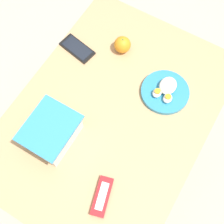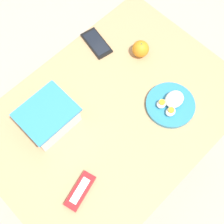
{
  "view_description": "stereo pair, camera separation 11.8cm",
  "coord_description": "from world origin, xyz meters",
  "px_view_note": "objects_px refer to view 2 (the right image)",
  "views": [
    {
      "loc": [
        -0.41,
        -0.24,
        1.82
      ],
      "look_at": [
        -0.01,
        -0.0,
        0.73
      ],
      "focal_mm": 50.0,
      "sensor_mm": 36.0,
      "label": 1
    },
    {
      "loc": [
        -0.33,
        -0.34,
        1.82
      ],
      "look_at": [
        -0.01,
        -0.0,
        0.73
      ],
      "focal_mm": 50.0,
      "sensor_mm": 36.0,
      "label": 2
    }
  ],
  "objects_px": {
    "rice_plate": "(171,104)",
    "cell_phone": "(96,43)",
    "candy_bar": "(80,191)",
    "orange_fruit": "(141,49)",
    "food_container": "(49,118)"
  },
  "relations": [
    {
      "from": "orange_fruit",
      "to": "food_container",
      "type": "bearing_deg",
      "value": 176.71
    },
    {
      "from": "rice_plate",
      "to": "cell_phone",
      "type": "relative_size",
      "value": 1.19
    },
    {
      "from": "food_container",
      "to": "orange_fruit",
      "type": "relative_size",
      "value": 2.84
    },
    {
      "from": "rice_plate",
      "to": "candy_bar",
      "type": "distance_m",
      "value": 0.48
    },
    {
      "from": "cell_phone",
      "to": "candy_bar",
      "type": "bearing_deg",
      "value": -138.83
    },
    {
      "from": "food_container",
      "to": "rice_plate",
      "type": "relative_size",
      "value": 1.04
    },
    {
      "from": "food_container",
      "to": "rice_plate",
      "type": "distance_m",
      "value": 0.47
    },
    {
      "from": "orange_fruit",
      "to": "rice_plate",
      "type": "bearing_deg",
      "value": -110.22
    },
    {
      "from": "rice_plate",
      "to": "orange_fruit",
      "type": "bearing_deg",
      "value": 69.78
    },
    {
      "from": "orange_fruit",
      "to": "candy_bar",
      "type": "bearing_deg",
      "value": -156.56
    },
    {
      "from": "food_container",
      "to": "orange_fruit",
      "type": "xyz_separation_m",
      "value": [
        0.47,
        -0.03,
        -0.01
      ]
    },
    {
      "from": "rice_plate",
      "to": "candy_bar",
      "type": "height_order",
      "value": "rice_plate"
    },
    {
      "from": "food_container",
      "to": "candy_bar",
      "type": "xyz_separation_m",
      "value": [
        -0.1,
        -0.27,
        -0.04
      ]
    },
    {
      "from": "food_container",
      "to": "candy_bar",
      "type": "bearing_deg",
      "value": -109.35
    },
    {
      "from": "candy_bar",
      "to": "rice_plate",
      "type": "bearing_deg",
      "value": -0.51
    }
  ]
}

